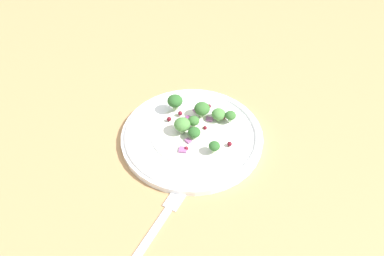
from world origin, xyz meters
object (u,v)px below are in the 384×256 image
plate (192,135)px  broccoli_floret_0 (182,125)px  broccoli_floret_2 (194,132)px  broccoli_floret_1 (194,121)px  fork (154,231)px

plate → broccoli_floret_0: broccoli_floret_0 is taller
plate → broccoli_floret_2: bearing=-150.0°
broccoli_floret_0 → broccoli_floret_1: size_ratio=1.39×
plate → broccoli_floret_1: broccoli_floret_1 is taller
broccoli_floret_1 → fork: (-21.46, 2.69, -2.87)cm
broccoli_floret_0 → broccoli_floret_2: 2.62cm
broccoli_floret_0 → broccoli_floret_2: (-0.94, -2.37, -0.59)cm
plate → fork: (-20.02, 2.62, -0.61)cm
broccoli_floret_2 → plate: bearing=30.0°
plate → broccoli_floret_0: size_ratio=8.63×
broccoli_floret_1 → broccoli_floret_2: size_ratio=0.94×
broccoli_floret_0 → fork: 20.21cm
broccoli_floret_1 → fork: 21.81cm
broccoli_floret_0 → fork: (-19.96, 0.83, -3.06)cm
broccoli_floret_0 → broccoli_floret_1: broccoli_floret_0 is taller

